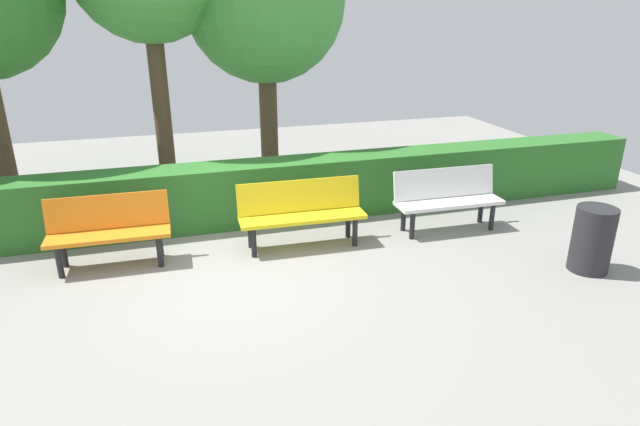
# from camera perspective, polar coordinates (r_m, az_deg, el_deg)

# --- Properties ---
(ground_plane) EXTENTS (16.00, 16.00, 0.00)m
(ground_plane) POSITION_cam_1_polar(r_m,az_deg,el_deg) (6.51, -9.61, -6.45)
(ground_plane) COLOR gray
(bench_white) EXTENTS (1.54, 0.50, 0.86)m
(bench_white) POSITION_cam_1_polar(r_m,az_deg,el_deg) (7.76, 13.35, 1.72)
(bench_white) COLOR white
(bench_white) RESTS_ON ground_plane
(bench_yellow) EXTENTS (1.66, 0.51, 0.86)m
(bench_yellow) POSITION_cam_1_polar(r_m,az_deg,el_deg) (7.03, -2.00, 0.28)
(bench_yellow) COLOR yellow
(bench_yellow) RESTS_ON ground_plane
(bench_orange) EXTENTS (1.44, 0.49, 0.86)m
(bench_orange) POSITION_cam_1_polar(r_m,az_deg,el_deg) (6.96, -21.52, -1.49)
(bench_orange) COLOR orange
(bench_orange) RESTS_ON ground_plane
(hedge_row) EXTENTS (11.89, 0.61, 0.89)m
(hedge_row) POSITION_cam_1_polar(r_m,az_deg,el_deg) (7.94, -4.26, 2.43)
(hedge_row) COLOR #2D6B28
(hedge_row) RESTS_ON ground_plane
(tree_near) EXTENTS (2.67, 2.67, 4.40)m
(tree_near) POSITION_cam_1_polar(r_m,az_deg,el_deg) (9.57, -5.90, 21.37)
(tree_near) COLOR brown
(tree_near) RESTS_ON ground_plane
(trash_bin) EXTENTS (0.46, 0.46, 0.80)m
(trash_bin) POSITION_cam_1_polar(r_m,az_deg,el_deg) (7.14, 26.96, -2.51)
(trash_bin) COLOR #262628
(trash_bin) RESTS_ON ground_plane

